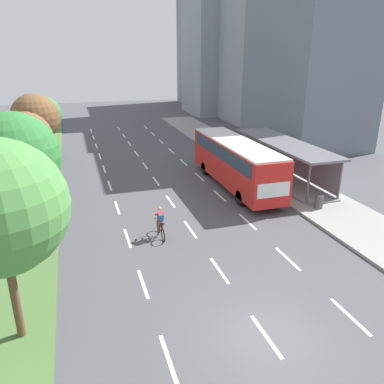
% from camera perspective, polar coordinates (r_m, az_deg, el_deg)
% --- Properties ---
extents(ground_plane, '(140.00, 140.00, 0.00)m').
position_cam_1_polar(ground_plane, '(14.35, 11.15, -20.58)').
color(ground_plane, '#4C4C51').
extents(median_strip, '(2.60, 52.00, 0.12)m').
position_cam_1_polar(median_strip, '(30.89, -21.51, 1.37)').
color(median_strip, '#4C7038').
rests_on(median_strip, ground).
extents(sidewalk_right, '(4.50, 52.00, 0.15)m').
position_cam_1_polar(sidewalk_right, '(34.20, 9.14, 4.31)').
color(sidewalk_right, gray).
rests_on(sidewalk_right, ground).
extents(lane_divider_left, '(0.14, 46.71, 0.01)m').
position_cam_1_polar(lane_divider_left, '(28.83, -12.21, 0.95)').
color(lane_divider_left, white).
rests_on(lane_divider_left, ground).
extents(lane_divider_center, '(0.14, 46.71, 0.01)m').
position_cam_1_polar(lane_divider_center, '(29.31, -5.41, 1.64)').
color(lane_divider_center, white).
rests_on(lane_divider_center, ground).
extents(lane_divider_right, '(0.14, 46.71, 0.01)m').
position_cam_1_polar(lane_divider_right, '(30.18, 1.10, 2.28)').
color(lane_divider_right, white).
rests_on(lane_divider_right, ground).
extents(bus_shelter, '(2.90, 11.31, 2.86)m').
position_cam_1_polar(bus_shelter, '(29.80, 13.90, 5.19)').
color(bus_shelter, gray).
rests_on(bus_shelter, sidewalk_right).
extents(bus, '(2.54, 11.29, 3.37)m').
position_cam_1_polar(bus, '(27.58, 6.53, 4.90)').
color(bus, red).
rests_on(bus, ground).
extents(cyclist, '(0.46, 1.82, 1.71)m').
position_cam_1_polar(cyclist, '(20.21, -4.74, -4.74)').
color(cyclist, black).
rests_on(cyclist, ground).
extents(median_tree_second, '(4.15, 4.15, 6.79)m').
position_cam_1_polar(median_tree_second, '(18.95, -25.17, 4.63)').
color(median_tree_second, brown).
rests_on(median_tree_second, median_strip).
extents(median_tree_third, '(3.31, 3.31, 5.90)m').
position_cam_1_polar(median_tree_third, '(25.17, -23.69, 7.21)').
color(median_tree_third, brown).
rests_on(median_tree_third, median_strip).
extents(median_tree_fourth, '(3.54, 3.54, 6.35)m').
position_cam_1_polar(median_tree_fourth, '(31.29, -22.43, 10.25)').
color(median_tree_fourth, brown).
rests_on(median_tree_fourth, median_strip).
extents(median_tree_fifth, '(3.25, 3.25, 5.50)m').
position_cam_1_polar(median_tree_fifth, '(37.60, -21.37, 10.73)').
color(median_tree_fifth, brown).
rests_on(median_tree_fifth, median_strip).
extents(trash_bin, '(0.52, 0.52, 0.85)m').
position_cam_1_polar(trash_bin, '(24.92, 18.46, -1.35)').
color(trash_bin, '#4C4C51').
rests_on(trash_bin, sidewalk_right).
extents(building_near_right, '(8.44, 13.10, 18.24)m').
position_cam_1_polar(building_near_right, '(42.75, 17.08, 19.15)').
color(building_near_right, slate).
rests_on(building_near_right, ground).
extents(building_mid_right, '(9.72, 15.18, 20.37)m').
position_cam_1_polar(building_mid_right, '(55.71, 10.88, 20.79)').
color(building_mid_right, '#8E939E').
rests_on(building_mid_right, ground).
extents(building_far_right, '(11.21, 10.05, 27.33)m').
position_cam_1_polar(building_far_right, '(63.80, 4.99, 24.07)').
color(building_far_right, '#8E939E').
rests_on(building_far_right, ground).
extents(building_tall_right, '(10.47, 12.29, 18.54)m').
position_cam_1_polar(building_tall_right, '(74.49, 3.18, 20.16)').
color(building_tall_right, gray).
rests_on(building_tall_right, ground).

